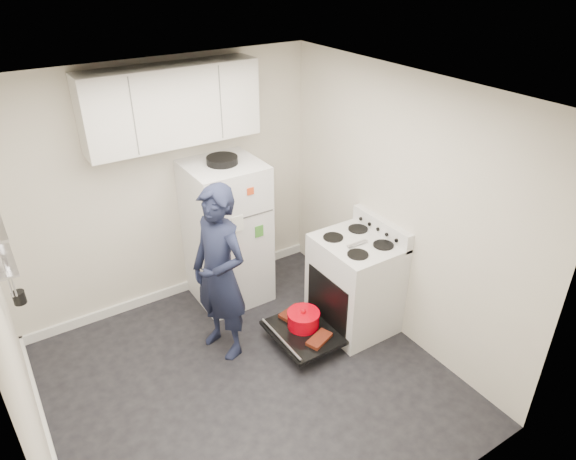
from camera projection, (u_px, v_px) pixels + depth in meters
room at (238, 266)px, 3.90m from camera, size 3.21×3.21×2.51m
electric_range at (354, 285)px, 4.97m from camera, size 0.66×0.76×1.10m
open_oven_door at (303, 326)px, 4.85m from camera, size 0.55×0.72×0.24m
refrigerator at (227, 233)px, 5.25m from camera, size 0.72×0.74×1.60m
upper_cabinets at (172, 105)px, 4.56m from camera, size 1.60×0.33×0.70m
person at (220, 274)px, 4.48m from camera, size 0.55×0.70×1.67m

